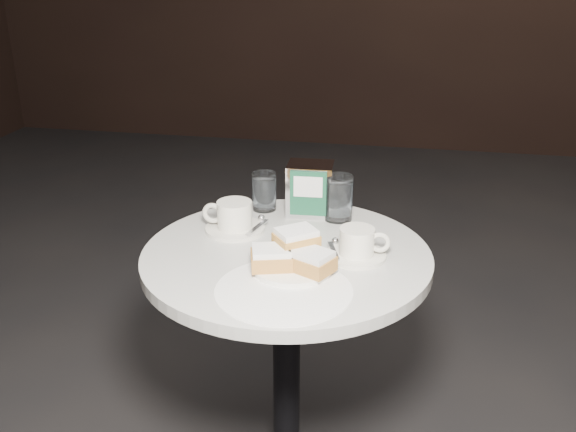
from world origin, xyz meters
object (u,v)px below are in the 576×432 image
at_px(coffee_cup_left, 234,218).
at_px(water_glass_right, 339,198).
at_px(beignet_plate, 293,257).
at_px(cafe_table, 286,322).
at_px(napkin_dispenser, 310,189).
at_px(water_glass_left, 264,192).
at_px(coffee_cup_right, 357,245).

bearing_deg(coffee_cup_left, water_glass_right, 25.35).
height_order(beignet_plate, coffee_cup_left, beignet_plate).
bearing_deg(cafe_table, napkin_dispenser, 86.24).
height_order(water_glass_left, napkin_dispenser, napkin_dispenser).
bearing_deg(napkin_dispenser, coffee_cup_right, -61.27).
bearing_deg(coffee_cup_right, cafe_table, 178.23).
xyz_separation_m(cafe_table, coffee_cup_left, (-0.16, 0.10, 0.23)).
bearing_deg(coffee_cup_left, water_glass_left, 73.38).
relative_size(cafe_table, beignet_plate, 3.67).
relative_size(coffee_cup_left, coffee_cup_right, 1.07).
xyz_separation_m(coffee_cup_left, napkin_dispenser, (0.17, 0.15, 0.04)).
height_order(water_glass_left, water_glass_right, water_glass_right).
bearing_deg(water_glass_right, cafe_table, -113.40).
xyz_separation_m(beignet_plate, coffee_cup_right, (0.14, 0.10, -0.00)).
distance_m(beignet_plate, napkin_dispenser, 0.35).
xyz_separation_m(water_glass_left, water_glass_right, (0.21, -0.03, 0.01)).
relative_size(water_glass_right, napkin_dispenser, 0.86).
bearing_deg(water_glass_left, coffee_cup_right, -41.88).
height_order(coffee_cup_left, water_glass_left, water_glass_left).
xyz_separation_m(coffee_cup_right, water_glass_right, (-0.07, 0.22, 0.03)).
bearing_deg(coffee_cup_left, cafe_table, -33.31).
bearing_deg(water_glass_right, coffee_cup_right, -72.11).
xyz_separation_m(coffee_cup_right, napkin_dispenser, (-0.15, 0.25, 0.04)).
height_order(cafe_table, coffee_cup_left, coffee_cup_left).
distance_m(water_glass_right, napkin_dispenser, 0.09).
xyz_separation_m(coffee_cup_left, water_glass_left, (0.04, 0.16, 0.02)).
xyz_separation_m(water_glass_right, napkin_dispenser, (-0.08, 0.03, 0.01)).
height_order(cafe_table, beignet_plate, beignet_plate).
relative_size(cafe_table, coffee_cup_right, 4.84).
relative_size(coffee_cup_left, water_glass_right, 1.35).
distance_m(beignet_plate, coffee_cup_right, 0.17).
relative_size(coffee_cup_right, water_glass_right, 1.26).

